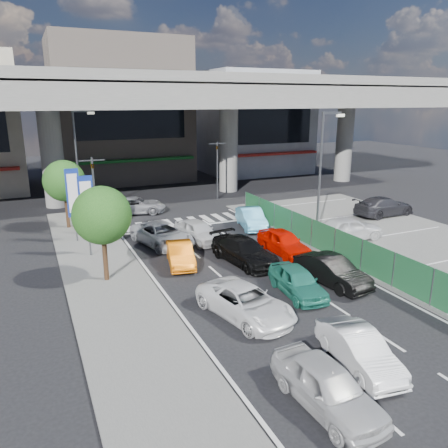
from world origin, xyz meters
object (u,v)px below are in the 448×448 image
hatch_white_back_mid (359,350)px  traffic_cone (326,233)px  tree_near (102,216)px  sedan_white_mid_left (245,302)px  taxi_orange_right (284,242)px  wagon_silver_front_left (162,234)px  street_lamp_left (79,154)px  signboard_far (73,195)px  street_lamp_right (323,164)px  kei_truck_front_right (251,218)px  parked_sedan_white (348,228)px  hatch_black_mid_right (332,271)px  tree_far (64,181)px  taxi_orange_left (180,254)px  sedan_black_mid (244,251)px  crossing_wagon_silver (136,205)px  signboard_near (87,205)px  taxi_teal_mid (297,281)px  sedan_white_front_mid (198,231)px  traffic_light_right (217,156)px  parked_sedan_dgrey (384,206)px  van_white_back_left (327,386)px  traffic_light_left (93,177)px

hatch_white_back_mid → traffic_cone: (7.64, 11.93, -0.23)m
tree_near → sedan_white_mid_left: size_ratio=1.02×
taxi_orange_right → hatch_white_back_mid: bearing=-110.5°
sedan_white_mid_left → wagon_silver_front_left: (-0.44, 10.44, 0.04)m
street_lamp_left → signboard_far: bearing=-100.3°
street_lamp_right → kei_truck_front_right: size_ratio=1.91×
signboard_far → wagon_silver_front_left: bearing=-29.1°
parked_sedan_white → hatch_black_mid_right: bearing=138.1°
tree_far → traffic_cone: tree_far is taller
street_lamp_left → traffic_cone: (13.43, -12.84, -4.37)m
sedan_white_mid_left → hatch_black_mid_right: size_ratio=1.12×
hatch_black_mid_right → taxi_orange_left: size_ratio=1.13×
sedan_white_mid_left → kei_truck_front_right: 13.24m
sedan_black_mid → crossing_wagon_silver: 13.64m
sedan_white_mid_left → crossing_wagon_silver: bearing=76.9°
taxi_orange_right → crossing_wagon_silver: (-5.68, 12.88, -0.04)m
signboard_far → parked_sedan_white: (15.78, -6.68, -2.23)m
street_lamp_right → signboard_near: size_ratio=1.70×
signboard_far → sedan_white_mid_left: size_ratio=1.00×
hatch_white_back_mid → taxi_teal_mid: size_ratio=1.00×
taxi_orange_right → sedan_white_front_mid: same height
signboard_near → signboard_far: (-0.40, 3.00, 0.00)m
tree_near → taxi_orange_right: (10.19, -0.02, -2.70)m
street_lamp_right → street_lamp_left: 18.06m
signboard_near → sedan_black_mid: size_ratio=0.99×
tree_far → tree_near: bearing=-85.6°
traffic_light_right → taxi_orange_right: 15.54m
sedan_black_mid → kei_truck_front_right: 6.99m
hatch_black_mid_right → kei_truck_front_right: bearing=76.8°
taxi_teal_mid → street_lamp_left: bearing=116.0°
parked_sedan_dgrey → traffic_cone: parked_sedan_dgrey is taller
taxi_orange_left → parked_sedan_white: size_ratio=0.82×
sedan_white_front_mid → kei_truck_front_right: bearing=6.4°
van_white_back_left → crossing_wagon_silver: size_ratio=0.86×
taxi_teal_mid → hatch_black_mid_right: (2.17, 0.29, 0.04)m
sedan_white_front_mid → crossing_wagon_silver: sedan_white_front_mid is taller
traffic_light_left → hatch_black_mid_right: (9.13, -12.83, -3.25)m
street_lamp_left → wagon_silver_front_left: (3.47, -9.65, -4.08)m
street_lamp_left → signboard_far: 7.32m
signboard_near → signboard_far: size_ratio=1.00×
parked_sedan_dgrey → taxi_orange_right: bearing=107.4°
hatch_white_back_mid → traffic_cone: size_ratio=5.56×
van_white_back_left → wagon_silver_front_left: 16.33m
taxi_teal_mid → taxi_orange_left: (-3.69, 5.83, -0.04)m
taxi_orange_right → hatch_black_mid_right: bearing=-94.4°
traffic_light_left → wagon_silver_front_left: size_ratio=1.05×
parked_sedan_dgrey → street_lamp_right: bearing=103.3°
sedan_white_mid_left → traffic_cone: 11.96m
kei_truck_front_right → traffic_cone: size_ratio=6.11×
taxi_orange_left → van_white_back_left: bearing=-77.2°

